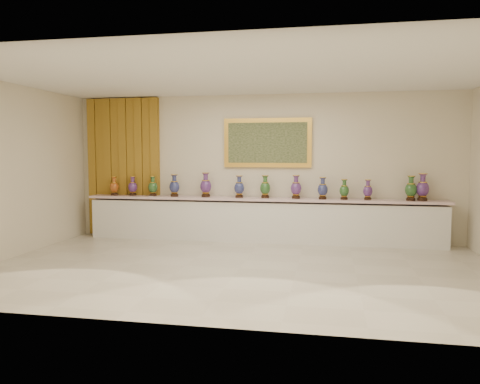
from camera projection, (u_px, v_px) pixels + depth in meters
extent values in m
plane|color=beige|center=(239.00, 268.00, 7.34)|extent=(8.00, 8.00, 0.00)
plane|color=beige|center=(262.00, 168.00, 9.66)|extent=(8.00, 0.00, 8.00)
plane|color=beige|center=(9.00, 171.00, 7.96)|extent=(0.00, 5.00, 5.00)
plane|color=white|center=(239.00, 74.00, 7.09)|extent=(8.00, 8.00, 0.00)
cube|color=#A07422|center=(124.00, 167.00, 10.16)|extent=(1.64, 0.14, 2.95)
cube|color=gold|center=(267.00, 143.00, 9.56)|extent=(1.80, 0.06, 1.00)
cube|color=black|center=(267.00, 143.00, 9.52)|extent=(1.62, 0.02, 0.82)
cube|color=white|center=(260.00, 222.00, 9.53)|extent=(7.20, 0.42, 0.81)
cube|color=beige|center=(260.00, 199.00, 9.47)|extent=(7.28, 0.48, 0.05)
cylinder|color=black|center=(114.00, 194.00, 10.04)|extent=(0.14, 0.14, 0.04)
cone|color=gold|center=(114.00, 192.00, 10.03)|extent=(0.13, 0.13, 0.03)
ellipsoid|color=maroon|center=(114.00, 187.00, 10.02)|extent=(0.24, 0.24, 0.24)
cylinder|color=gold|center=(114.00, 182.00, 10.02)|extent=(0.13, 0.13, 0.01)
cylinder|color=maroon|center=(114.00, 180.00, 10.01)|extent=(0.08, 0.08, 0.09)
cone|color=maroon|center=(114.00, 177.00, 10.01)|extent=(0.13, 0.13, 0.03)
cylinder|color=gold|center=(114.00, 177.00, 10.00)|extent=(0.13, 0.13, 0.01)
cylinder|color=black|center=(133.00, 194.00, 10.01)|extent=(0.15, 0.15, 0.04)
cone|color=gold|center=(133.00, 192.00, 10.00)|extent=(0.13, 0.13, 0.03)
ellipsoid|color=#220D48|center=(133.00, 187.00, 9.99)|extent=(0.22, 0.22, 0.24)
cylinder|color=gold|center=(133.00, 182.00, 9.99)|extent=(0.13, 0.13, 0.01)
cylinder|color=#220D48|center=(133.00, 180.00, 9.98)|extent=(0.08, 0.08, 0.09)
cone|color=#220D48|center=(133.00, 177.00, 9.98)|extent=(0.13, 0.13, 0.03)
cylinder|color=gold|center=(133.00, 176.00, 9.97)|extent=(0.13, 0.13, 0.01)
cylinder|color=black|center=(153.00, 195.00, 9.88)|extent=(0.15, 0.15, 0.04)
cone|color=gold|center=(153.00, 193.00, 9.87)|extent=(0.13, 0.13, 0.03)
ellipsoid|color=black|center=(153.00, 187.00, 9.86)|extent=(0.22, 0.22, 0.25)
cylinder|color=gold|center=(153.00, 182.00, 9.86)|extent=(0.13, 0.13, 0.01)
cylinder|color=black|center=(153.00, 180.00, 9.85)|extent=(0.08, 0.08, 0.09)
cone|color=black|center=(153.00, 177.00, 9.85)|extent=(0.13, 0.13, 0.03)
cylinder|color=gold|center=(153.00, 176.00, 9.85)|extent=(0.14, 0.14, 0.01)
cylinder|color=black|center=(175.00, 195.00, 9.77)|extent=(0.16, 0.16, 0.05)
cone|color=gold|center=(174.00, 193.00, 9.76)|extent=(0.14, 0.14, 0.03)
ellipsoid|color=#0F123F|center=(174.00, 187.00, 9.75)|extent=(0.28, 0.28, 0.27)
cylinder|color=gold|center=(174.00, 181.00, 9.74)|extent=(0.15, 0.15, 0.01)
cylinder|color=#0F123F|center=(174.00, 179.00, 9.74)|extent=(0.09, 0.09, 0.10)
cone|color=#0F123F|center=(174.00, 176.00, 9.73)|extent=(0.15, 0.15, 0.04)
cylinder|color=gold|center=(174.00, 175.00, 9.73)|extent=(0.15, 0.15, 0.01)
cylinder|color=black|center=(206.00, 196.00, 9.68)|extent=(0.18, 0.18, 0.05)
cone|color=gold|center=(206.00, 193.00, 9.67)|extent=(0.16, 0.16, 0.03)
ellipsoid|color=#220D48|center=(206.00, 186.00, 9.66)|extent=(0.27, 0.27, 0.29)
cylinder|color=gold|center=(206.00, 180.00, 9.65)|extent=(0.16, 0.16, 0.01)
cylinder|color=#220D48|center=(206.00, 177.00, 9.64)|extent=(0.09, 0.09, 0.11)
cone|color=#220D48|center=(206.00, 174.00, 9.64)|extent=(0.16, 0.16, 0.04)
cylinder|color=gold|center=(206.00, 173.00, 9.64)|extent=(0.16, 0.16, 0.01)
cylinder|color=black|center=(239.00, 196.00, 9.52)|extent=(0.16, 0.16, 0.04)
cone|color=gold|center=(239.00, 194.00, 9.52)|extent=(0.14, 0.14, 0.03)
ellipsoid|color=#0F123F|center=(239.00, 188.00, 9.51)|extent=(0.22, 0.22, 0.26)
cylinder|color=gold|center=(239.00, 183.00, 9.50)|extent=(0.14, 0.14, 0.01)
cylinder|color=#0F123F|center=(239.00, 180.00, 9.49)|extent=(0.08, 0.08, 0.09)
cone|color=#0F123F|center=(239.00, 177.00, 9.49)|extent=(0.14, 0.14, 0.03)
cylinder|color=gold|center=(239.00, 176.00, 9.49)|extent=(0.15, 0.15, 0.01)
cylinder|color=black|center=(265.00, 197.00, 9.45)|extent=(0.16, 0.16, 0.05)
cone|color=gold|center=(265.00, 194.00, 9.45)|extent=(0.14, 0.14, 0.03)
ellipsoid|color=black|center=(265.00, 188.00, 9.44)|extent=(0.22, 0.22, 0.26)
cylinder|color=gold|center=(265.00, 183.00, 9.43)|extent=(0.15, 0.15, 0.01)
cylinder|color=black|center=(265.00, 180.00, 9.42)|extent=(0.08, 0.08, 0.10)
cone|color=black|center=(265.00, 176.00, 9.42)|extent=(0.15, 0.15, 0.04)
cylinder|color=gold|center=(265.00, 176.00, 9.42)|extent=(0.15, 0.15, 0.01)
cylinder|color=black|center=(296.00, 197.00, 9.34)|extent=(0.16, 0.16, 0.05)
cone|color=gold|center=(296.00, 195.00, 9.33)|extent=(0.14, 0.14, 0.03)
ellipsoid|color=#220D48|center=(296.00, 188.00, 9.32)|extent=(0.25, 0.25, 0.27)
cylinder|color=gold|center=(296.00, 183.00, 9.31)|extent=(0.15, 0.15, 0.01)
cylinder|color=#220D48|center=(296.00, 180.00, 9.31)|extent=(0.09, 0.09, 0.10)
cone|color=#220D48|center=(296.00, 176.00, 9.30)|extent=(0.15, 0.15, 0.04)
cylinder|color=gold|center=(296.00, 175.00, 9.30)|extent=(0.15, 0.15, 0.01)
cylinder|color=black|center=(323.00, 198.00, 9.19)|extent=(0.15, 0.15, 0.04)
cone|color=gold|center=(323.00, 196.00, 9.19)|extent=(0.13, 0.13, 0.03)
ellipsoid|color=#0F123F|center=(323.00, 190.00, 9.18)|extent=(0.23, 0.23, 0.25)
cylinder|color=gold|center=(323.00, 184.00, 9.17)|extent=(0.14, 0.14, 0.01)
cylinder|color=#0F123F|center=(323.00, 181.00, 9.17)|extent=(0.08, 0.08, 0.09)
cone|color=#0F123F|center=(323.00, 178.00, 9.16)|extent=(0.14, 0.14, 0.03)
cylinder|color=gold|center=(323.00, 178.00, 9.16)|extent=(0.14, 0.14, 0.01)
cylinder|color=black|center=(344.00, 199.00, 9.12)|extent=(0.14, 0.14, 0.04)
cone|color=gold|center=(344.00, 196.00, 9.11)|extent=(0.12, 0.12, 0.03)
ellipsoid|color=black|center=(344.00, 191.00, 9.10)|extent=(0.22, 0.22, 0.23)
cylinder|color=gold|center=(344.00, 186.00, 9.10)|extent=(0.13, 0.13, 0.01)
cylinder|color=black|center=(344.00, 183.00, 9.09)|extent=(0.07, 0.07, 0.08)
cone|color=black|center=(344.00, 180.00, 9.09)|extent=(0.13, 0.13, 0.03)
cylinder|color=gold|center=(344.00, 179.00, 9.09)|extent=(0.13, 0.13, 0.01)
cylinder|color=black|center=(368.00, 199.00, 9.07)|extent=(0.14, 0.14, 0.04)
cone|color=gold|center=(368.00, 197.00, 9.07)|extent=(0.12, 0.12, 0.03)
ellipsoid|color=#220D48|center=(368.00, 191.00, 9.06)|extent=(0.22, 0.22, 0.23)
cylinder|color=gold|center=(368.00, 186.00, 9.05)|extent=(0.12, 0.12, 0.01)
cylinder|color=#220D48|center=(368.00, 183.00, 9.05)|extent=(0.07, 0.07, 0.08)
cone|color=#220D48|center=(368.00, 181.00, 9.04)|extent=(0.12, 0.12, 0.03)
cylinder|color=gold|center=(368.00, 180.00, 9.04)|extent=(0.13, 0.13, 0.01)
cylinder|color=black|center=(411.00, 199.00, 8.92)|extent=(0.17, 0.17, 0.05)
cone|color=gold|center=(411.00, 197.00, 8.92)|extent=(0.15, 0.15, 0.03)
ellipsoid|color=black|center=(411.00, 190.00, 8.91)|extent=(0.28, 0.28, 0.28)
cylinder|color=gold|center=(411.00, 184.00, 8.90)|extent=(0.15, 0.15, 0.01)
cylinder|color=black|center=(411.00, 180.00, 8.89)|extent=(0.09, 0.09, 0.10)
cone|color=black|center=(411.00, 177.00, 8.89)|extent=(0.15, 0.15, 0.04)
cylinder|color=gold|center=(411.00, 176.00, 8.89)|extent=(0.16, 0.16, 0.01)
cylinder|color=black|center=(422.00, 199.00, 8.89)|extent=(0.18, 0.18, 0.05)
cone|color=gold|center=(422.00, 196.00, 8.89)|extent=(0.16, 0.16, 0.03)
ellipsoid|color=#220D48|center=(423.00, 189.00, 8.88)|extent=(0.25, 0.25, 0.30)
cylinder|color=gold|center=(423.00, 182.00, 8.87)|extent=(0.17, 0.17, 0.01)
cylinder|color=#220D48|center=(423.00, 179.00, 8.86)|extent=(0.10, 0.10, 0.11)
cone|color=#220D48|center=(423.00, 175.00, 8.85)|extent=(0.17, 0.17, 0.04)
cylinder|color=gold|center=(423.00, 174.00, 8.85)|extent=(0.17, 0.17, 0.01)
cube|color=white|center=(151.00, 196.00, 9.77)|extent=(0.10, 0.06, 0.00)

